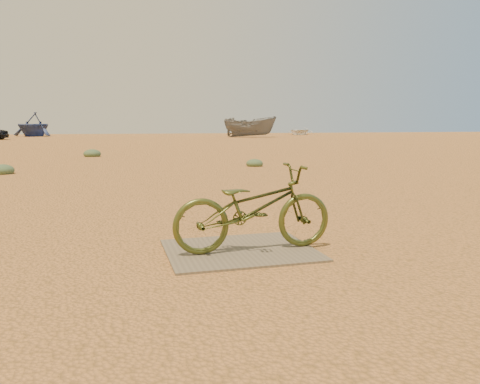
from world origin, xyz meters
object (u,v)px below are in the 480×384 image
object	(u,v)px
boat_mid_right	(250,127)
boat_far_right	(299,131)
plywood_board	(240,250)
bicycle	(254,208)
boat_far_left	(34,124)

from	to	relation	value
boat_mid_right	boat_far_right	xyz separation A→B (m)	(8.65, 8.16, -0.54)
boat_far_right	plywood_board	bearing A→B (deg)	-83.56
plywood_board	bicycle	world-z (taller)	bicycle
plywood_board	bicycle	xyz separation A→B (m)	(0.13, -0.06, 0.45)
bicycle	boat_mid_right	xyz separation A→B (m)	(11.96, 39.76, 0.55)
bicycle	boat_far_left	xyz separation A→B (m)	(-8.88, 48.51, 0.81)
boat_far_left	bicycle	bearing A→B (deg)	-50.97
plywood_board	boat_mid_right	xyz separation A→B (m)	(12.09, 39.70, 1.00)
boat_mid_right	boat_far_right	bearing A→B (deg)	-17.82
plywood_board	boat_far_right	world-z (taller)	boat_far_right
plywood_board	boat_far_left	world-z (taller)	boat_far_left
boat_mid_right	boat_far_left	bearing A→B (deg)	96.08
plywood_board	boat_far_left	distance (m)	49.25
plywood_board	boat_far_left	bearing A→B (deg)	100.24
boat_far_left	boat_mid_right	world-z (taller)	boat_far_left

